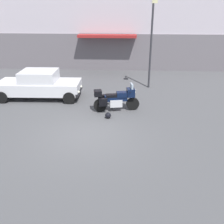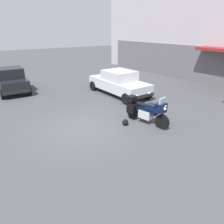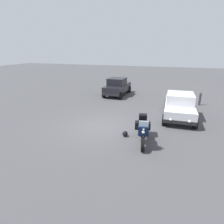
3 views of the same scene
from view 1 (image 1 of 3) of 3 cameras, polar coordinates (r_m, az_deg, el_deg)
The scene contains 5 objects.
ground_plane at distance 10.29m, azimuth -5.73°, elevation -5.08°, with size 80.00×80.00×0.00m, color #424244.
motorcycle at distance 12.28m, azimuth 0.84°, elevation 3.00°, with size 2.25×0.96×1.36m.
helmet at distance 11.61m, azimuth -0.90°, elevation -0.77°, with size 0.28×0.28×0.28m, color black.
car_sedan_far at distance 14.56m, azimuth -16.12°, elevation 5.99°, with size 4.62×2.02×1.56m.
streetlamp_curbside at distance 15.53m, azimuth 8.97°, elevation 16.41°, with size 0.28×0.94×5.16m.
Camera 1 is at (1.55, -8.95, 4.83)m, focal length 40.36 mm.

